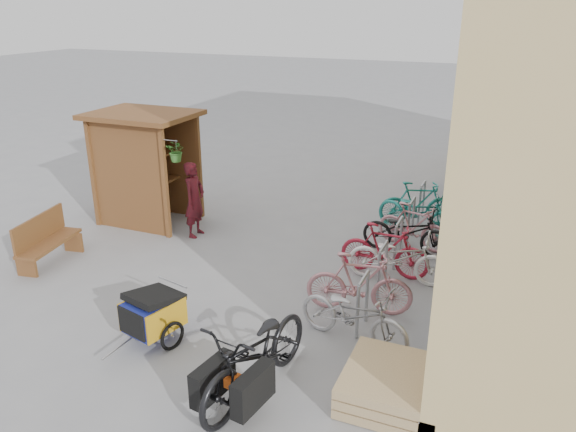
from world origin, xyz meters
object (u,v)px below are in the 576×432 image
at_px(shopping_carts, 466,172).
at_px(bench, 46,239).
at_px(child_trailer, 153,312).
at_px(bike_0, 354,315).
at_px(cargo_bike, 256,356).
at_px(bike_2, 398,257).
at_px(bike_5, 413,226).
at_px(person_kiosk, 194,200).
at_px(bike_1, 359,283).
at_px(bike_6, 417,212).
at_px(bike_3, 385,250).
at_px(bike_4, 406,232).
at_px(bike_7, 417,204).
at_px(pallet_stack, 386,384).
at_px(kiosk, 141,152).

bearing_deg(shopping_carts, bench, -134.23).
height_order(bench, child_trailer, bench).
bearing_deg(bike_0, bench, 99.23).
relative_size(child_trailer, cargo_bike, 0.62).
bearing_deg(bike_2, shopping_carts, -10.06).
relative_size(shopping_carts, bike_5, 1.64).
bearing_deg(person_kiosk, bike_5, -76.50).
bearing_deg(bike_1, bike_6, -13.61).
relative_size(bike_3, bike_6, 0.90).
relative_size(child_trailer, bike_1, 0.84).
bearing_deg(bike_6, bike_4, -164.68).
distance_m(person_kiosk, bike_3, 4.04).
bearing_deg(bench, child_trailer, -32.19).
xyz_separation_m(person_kiosk, bike_2, (4.29, -0.44, -0.33)).
bearing_deg(bike_1, bike_4, -15.28).
distance_m(shopping_carts, bike_7, 2.46).
bearing_deg(bike_2, child_trailer, 134.06).
distance_m(pallet_stack, bench, 6.82).
distance_m(person_kiosk, bike_7, 4.72).
xyz_separation_m(person_kiosk, bike_4, (4.18, 0.78, -0.34)).
height_order(pallet_stack, bike_4, bike_4).
xyz_separation_m(person_kiosk, bike_1, (3.95, -1.69, -0.29)).
distance_m(bike_0, bike_6, 4.42).
relative_size(person_kiosk, bike_6, 0.89).
height_order(bike_1, bike_2, bike_1).
bearing_deg(bike_0, bike_2, 7.85).
distance_m(kiosk, bench, 2.76).
relative_size(cargo_bike, person_kiosk, 1.42).
bearing_deg(cargo_bike, child_trailer, 173.44).
bearing_deg(shopping_carts, bike_2, -96.12).
xyz_separation_m(pallet_stack, bike_3, (-0.82, 3.27, 0.27)).
xyz_separation_m(bench, bike_2, (6.13, 1.75, -0.01)).
bearing_deg(bike_5, bike_1, -172.03).
bearing_deg(cargo_bike, bike_3, 89.16).
xyz_separation_m(person_kiosk, bike_5, (4.25, 1.11, -0.34)).
height_order(pallet_stack, bike_3, bike_3).
relative_size(bench, cargo_bike, 0.67).
height_order(bike_6, bike_7, bike_7).
xyz_separation_m(cargo_bike, bike_1, (0.60, 2.39, -0.06)).
height_order(pallet_stack, bike_7, bike_7).
bearing_deg(person_kiosk, bike_7, -61.58).
relative_size(shopping_carts, bike_6, 1.38).
bearing_deg(shopping_carts, bike_5, -99.42).
relative_size(child_trailer, bike_4, 0.81).
relative_size(bike_1, bike_2, 0.95).
bearing_deg(bike_1, cargo_bike, 155.76).
relative_size(person_kiosk, bike_3, 0.98).
xyz_separation_m(bike_0, bike_1, (-0.16, 0.84, 0.05)).
relative_size(shopping_carts, person_kiosk, 1.55).
distance_m(shopping_carts, child_trailer, 8.88).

